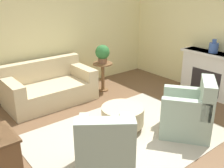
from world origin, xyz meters
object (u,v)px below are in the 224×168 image
couch (49,88)px  armchair_left (105,153)px  ottoman_table (123,115)px  vase_mantel_near (214,47)px  side_table (103,72)px  armchair_right (189,113)px  potted_plant_on_side_table (102,53)px

couch → armchair_left: (-0.54, -2.71, 0.07)m
ottoman_table → vase_mantel_near: 2.71m
ottoman_table → vase_mantel_near: bearing=-1.2°
couch → side_table: 1.33m
ottoman_table → vase_mantel_near: size_ratio=2.48×
armchair_left → armchair_right: bearing=0.0°
couch → potted_plant_on_side_table: bearing=-8.7°
side_table → armchair_right: bearing=-91.4°
side_table → vase_mantel_near: bearing=-45.9°
armchair_left → ottoman_table: size_ratio=1.43×
armchair_right → side_table: bearing=88.6°
potted_plant_on_side_table → couch: bearing=171.3°
armchair_right → side_table: 2.51m
armchair_right → ottoman_table: armchair_right is taller
ottoman_table → armchair_right: bearing=-45.0°
couch → armchair_right: armchair_right is taller
potted_plant_on_side_table → ottoman_table: bearing=-116.6°
ottoman_table → potted_plant_on_side_table: potted_plant_on_side_table is taller
armchair_right → vase_mantel_near: 2.07m
armchair_left → potted_plant_on_side_table: size_ratio=2.47×
vase_mantel_near → couch: bearing=146.9°
ottoman_table → armchair_left: bearing=-141.1°
armchair_right → couch: bearing=114.6°
couch → side_table: couch is taller
vase_mantel_near → potted_plant_on_side_table: size_ratio=0.69×
couch → armchair_left: bearing=-101.2°
ottoman_table → potted_plant_on_side_table: bearing=63.4°
side_table → vase_mantel_near: (1.71, -1.77, 0.68)m
ottoman_table → potted_plant_on_side_table: (0.86, 1.72, 0.64)m
vase_mantel_near → armchair_left: bearing=-168.2°
ottoman_table → side_table: side_table is taller
armchair_left → vase_mantel_near: size_ratio=3.55×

